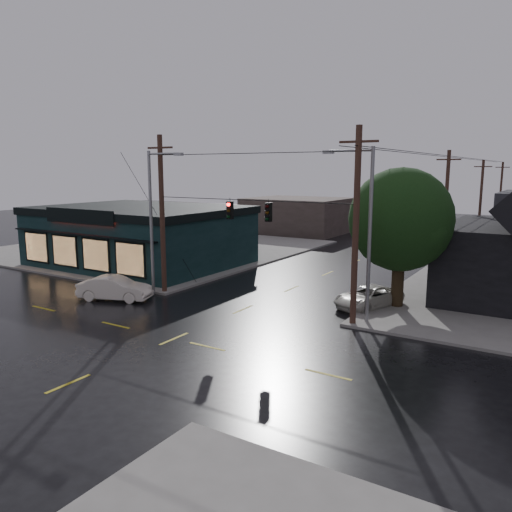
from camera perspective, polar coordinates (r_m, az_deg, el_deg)
The scene contains 15 objects.
ground_plane at distance 24.53m, azimuth -9.35°, elevation -9.32°, with size 160.00×160.00×0.00m, color black.
sidewalk_nw at distance 52.06m, azimuth -11.42°, elevation 0.90°, with size 28.00×28.00×0.15m, color slate.
pizza_shop at distance 43.26m, azimuth -13.11°, elevation 2.36°, with size 16.30×12.34×4.90m.
corner_tree at distance 29.59m, azimuth 16.21°, elevation 3.97°, with size 5.91×5.91×8.00m.
utility_pole_nw at distance 33.35m, azimuth -10.40°, elevation -4.20°, with size 2.00×0.32×10.15m, color #341F17, non-canonical shape.
utility_pole_ne at distance 26.66m, azimuth 10.96°, elevation -7.80°, with size 2.00×0.32×10.15m, color #341F17, non-canonical shape.
utility_pole_far_a at distance 46.86m, azimuth 20.50°, elevation -0.61°, with size 2.00×0.32×9.65m, color #341F17, non-canonical shape.
utility_pole_far_b at distance 66.40m, azimuth 24.01°, elevation 2.07°, with size 2.00×0.32×9.15m, color #341F17, non-canonical shape.
utility_pole_far_c at distance 86.14m, azimuth 25.93°, elevation 3.53°, with size 2.00×0.32×9.15m, color #341F17, non-canonical shape.
span_signal_assembly at distance 28.41m, azimuth -0.83°, elevation 5.20°, with size 13.00×0.48×1.23m.
streetlight_nw at distance 33.05m, azimuth -11.61°, elevation -4.37°, with size 5.40×0.30×9.15m, color gray, non-canonical shape.
streetlight_ne at distance 27.12m, azimuth 12.49°, elevation -7.55°, with size 5.40×0.30×9.15m, color gray, non-canonical shape.
bg_building_west at distance 64.68m, azimuth 4.78°, elevation 4.67°, with size 12.00×10.00×4.40m, color #362C27.
sedan_cream at distance 32.19m, azimuth -15.84°, elevation -3.56°, with size 1.57×4.52×1.49m, color beige.
suv_silver at distance 30.07m, azimuth 12.71°, elevation -4.59°, with size 2.09×4.53×1.26m, color beige.
Camera 1 is at (15.44, -17.30, 8.00)m, focal length 35.00 mm.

